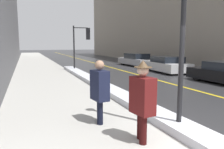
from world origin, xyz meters
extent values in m
cube|color=#B2AFA8|center=(-2.00, 15.00, 0.01)|extent=(4.00, 80.00, 0.01)
cube|color=gold|center=(4.00, 15.00, 0.00)|extent=(0.16, 80.00, 0.00)
cube|color=silver|center=(0.22, 7.07, 0.11)|extent=(0.74, 17.33, 0.22)
cube|color=gray|center=(13.00, 22.00, 6.21)|extent=(6.00, 36.00, 12.42)
cylinder|color=black|center=(0.25, 1.23, 2.66)|extent=(0.12, 0.12, 5.32)
cylinder|color=black|center=(0.39, 13.94, 1.74)|extent=(0.11, 0.11, 3.49)
cylinder|color=black|center=(0.93, 13.86, 3.34)|extent=(1.10, 0.23, 0.07)
cube|color=black|center=(1.48, 13.78, 2.89)|extent=(0.33, 0.24, 0.90)
sphere|color=red|center=(1.49, 13.90, 3.18)|extent=(0.19, 0.19, 0.19)
sphere|color=orange|center=(1.49, 13.90, 2.89)|extent=(0.19, 0.19, 0.19)
sphere|color=green|center=(1.49, 13.90, 2.60)|extent=(0.19, 0.19, 0.19)
cylinder|color=#340C0C|center=(-0.86, 1.13, 0.45)|extent=(0.16, 0.16, 0.90)
cylinder|color=#340C0C|center=(-0.95, 0.87, 0.45)|extent=(0.16, 0.16, 0.90)
cube|color=#561414|center=(-0.90, 1.00, 1.02)|extent=(0.39, 0.58, 0.78)
sphere|color=beige|center=(-0.90, 1.00, 1.55)|extent=(0.24, 0.24, 0.24)
cylinder|color=#4C3823|center=(-0.90, 1.00, 1.62)|extent=(0.38, 0.38, 0.01)
cone|color=#4C3823|center=(-0.90, 1.00, 1.69)|extent=(0.23, 0.23, 0.15)
cylinder|color=black|center=(-1.34, 2.54, 0.45)|extent=(0.16, 0.16, 0.90)
cylinder|color=black|center=(-1.42, 2.28, 0.45)|extent=(0.16, 0.16, 0.90)
cube|color=#191E38|center=(-1.38, 2.41, 1.02)|extent=(0.39, 0.58, 0.79)
sphere|color=tan|center=(-1.38, 2.41, 1.55)|extent=(0.24, 0.24, 0.24)
cube|color=black|center=(-1.43, 2.77, 0.85)|extent=(0.13, 0.23, 0.28)
cylinder|color=black|center=(6.01, 6.82, 0.30)|extent=(0.21, 0.61, 0.60)
cylinder|color=black|center=(7.48, 6.86, 0.30)|extent=(0.21, 0.61, 0.60)
cube|color=silver|center=(6.73, 10.84, 0.44)|extent=(2.11, 4.26, 0.61)
cube|color=black|center=(6.72, 10.74, 0.97)|extent=(1.83, 2.26, 0.44)
cylinder|color=black|center=(6.02, 12.18, 0.30)|extent=(0.27, 0.62, 0.61)
cylinder|color=black|center=(7.60, 12.08, 0.30)|extent=(0.27, 0.62, 0.61)
cylinder|color=black|center=(5.86, 9.61, 0.30)|extent=(0.27, 0.62, 0.61)
cylinder|color=black|center=(7.43, 9.51, 0.30)|extent=(0.27, 0.62, 0.61)
cube|color=#B2B2B7|center=(6.85, 15.94, 0.43)|extent=(2.01, 4.44, 0.56)
cube|color=black|center=(6.86, 15.83, 0.96)|extent=(1.74, 2.35, 0.49)
cylinder|color=black|center=(6.02, 17.24, 0.35)|extent=(0.26, 0.71, 0.69)
cylinder|color=black|center=(7.51, 17.33, 0.35)|extent=(0.26, 0.71, 0.69)
cylinder|color=black|center=(6.19, 14.55, 0.35)|extent=(0.26, 0.71, 0.69)
cylinder|color=black|center=(7.68, 14.65, 0.35)|extent=(0.26, 0.71, 0.69)
cylinder|color=gold|center=(0.35, 7.85, 0.28)|extent=(0.20, 0.20, 0.55)
sphere|color=gold|center=(0.35, 7.85, 0.61)|extent=(0.18, 0.18, 0.18)
camera|label=1|loc=(-3.14, -2.91, 2.08)|focal=35.00mm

